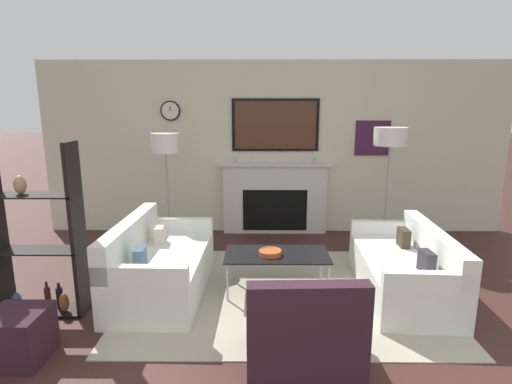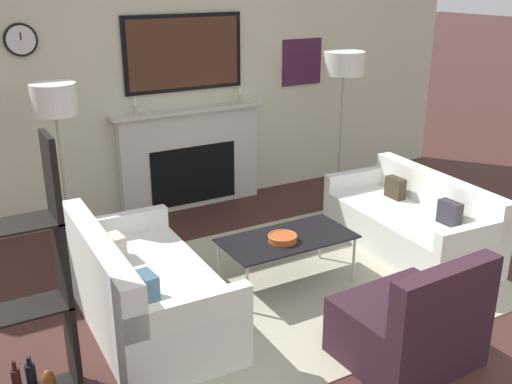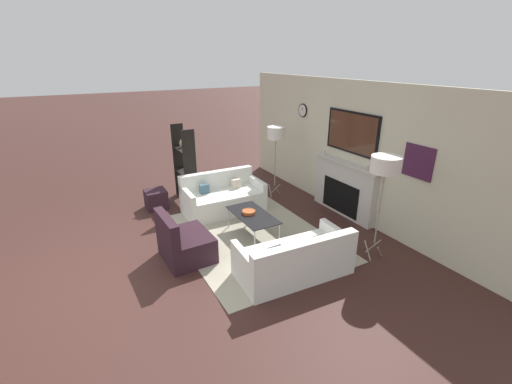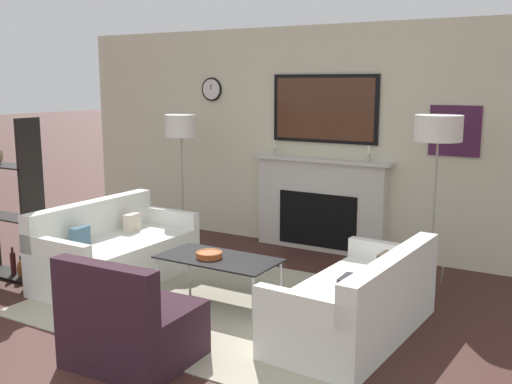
% 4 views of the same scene
% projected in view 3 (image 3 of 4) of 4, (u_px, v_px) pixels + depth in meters
% --- Properties ---
extents(ground_plane, '(60.00, 60.00, 0.00)m').
position_uv_depth(ground_plane, '(96.00, 280.00, 5.10)').
color(ground_plane, '#3E221D').
extents(fireplace_wall, '(7.34, 0.28, 2.70)m').
position_uv_depth(fireplace_wall, '(351.00, 157.00, 6.86)').
color(fireplace_wall, beige).
rests_on(fireplace_wall, ground_plane).
extents(area_rug, '(3.28, 2.48, 0.01)m').
position_uv_depth(area_rug, '(253.00, 237.00, 6.30)').
color(area_rug, '#ACA58D').
rests_on(area_rug, ground_plane).
extents(couch_left, '(0.90, 1.67, 0.81)m').
position_uv_depth(couch_left, '(223.00, 198.00, 7.28)').
color(couch_left, white).
rests_on(couch_left, ground_plane).
extents(couch_right, '(0.90, 1.75, 0.72)m').
position_uv_depth(couch_right, '(295.00, 260.00, 5.12)').
color(couch_right, white).
rests_on(couch_right, ground_plane).
extents(armchair, '(0.88, 0.77, 0.83)m').
position_uv_depth(armchair, '(184.00, 244.00, 5.54)').
color(armchair, '#2F1A24').
rests_on(armchair, ground_plane).
extents(coffee_table, '(1.13, 0.57, 0.44)m').
position_uv_depth(coffee_table, '(253.00, 216.00, 6.21)').
color(coffee_table, black).
rests_on(coffee_table, ground_plane).
extents(decorative_bowl, '(0.25, 0.25, 0.06)m').
position_uv_depth(decorative_bowl, '(249.00, 212.00, 6.23)').
color(decorative_bowl, '#C15425').
rests_on(decorative_bowl, coffee_table).
extents(floor_lamp_left, '(0.39, 0.39, 1.65)m').
position_uv_depth(floor_lamp_left, '(276.00, 134.00, 7.66)').
color(floor_lamp_left, '#9E998E').
rests_on(floor_lamp_left, ground_plane).
extents(floor_lamp_right, '(0.45, 0.45, 1.73)m').
position_uv_depth(floor_lamp_right, '(386.00, 166.00, 5.11)').
color(floor_lamp_right, '#9E998E').
rests_on(floor_lamp_right, ground_plane).
extents(shelf_unit, '(0.82, 0.28, 1.69)m').
position_uv_depth(shelf_unit, '(185.00, 168.00, 7.74)').
color(shelf_unit, black).
rests_on(shelf_unit, ground_plane).
extents(ottoman, '(0.44, 0.44, 0.41)m').
position_uv_depth(ottoman, '(156.00, 199.00, 7.45)').
color(ottoman, '#2F1A24').
rests_on(ottoman, ground_plane).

